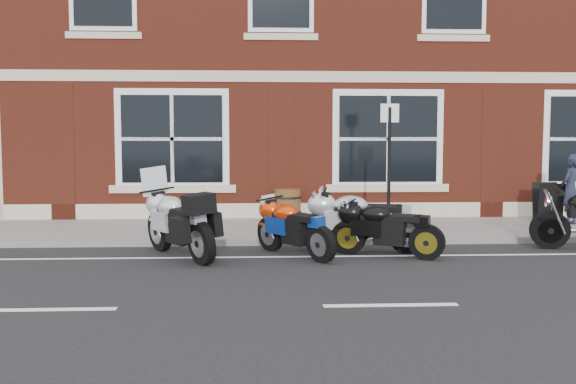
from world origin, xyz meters
name	(u,v)px	position (x,y,z in m)	size (l,w,h in m)	color
ground	(352,258)	(0.00, 0.00, 0.00)	(80.00, 80.00, 0.00)	black
sidewalk	(331,229)	(0.00, 3.00, 0.06)	(30.00, 3.00, 0.12)	slate
kerb	(341,241)	(0.00, 1.42, 0.06)	(30.00, 0.16, 0.12)	slate
pub_building	(305,13)	(0.00, 10.50, 6.00)	(24.00, 12.00, 12.00)	maroon
moto_touring_silver	(179,221)	(-2.87, 0.32, 0.60)	(1.33, 1.98, 1.49)	black
moto_sport_red	(294,226)	(-0.95, 0.27, 0.51)	(1.23, 1.68, 0.88)	black
moto_sport_black	(385,227)	(0.56, 0.14, 0.50)	(1.77, 0.97, 0.86)	black
moto_sport_silver	(361,219)	(0.23, 0.62, 0.57)	(2.18, 0.64, 0.99)	black
pedestrian_left	(570,189)	(5.18, 3.06, 0.89)	(0.56, 0.37, 1.53)	#1A1E2F
a_board_sign	(548,202)	(4.91, 3.53, 0.56)	(0.53, 0.35, 0.89)	black
barrel_planter	(287,204)	(-0.86, 4.22, 0.47)	(0.63, 0.63, 0.70)	#452812
parking_sign	(389,159)	(1.01, 1.99, 1.58)	(0.36, 0.07, 2.53)	black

